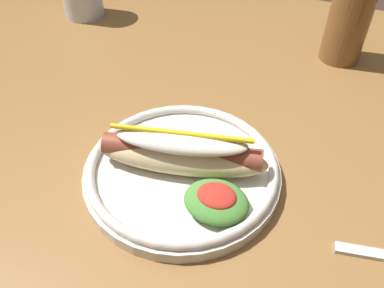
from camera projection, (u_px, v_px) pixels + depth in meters
dining_table at (195, 156)px, 0.63m from camera, size 1.44×0.96×0.74m
hot_dog_plate at (184, 166)px, 0.46m from camera, size 0.24×0.24×0.08m
glass_bottle at (352, 10)px, 0.63m from camera, size 0.07×0.07×0.22m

